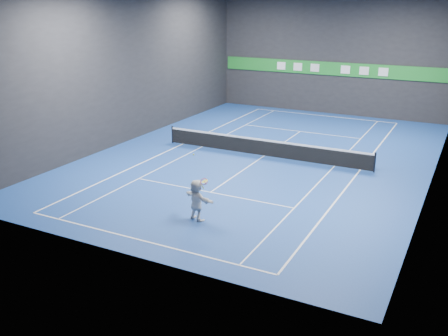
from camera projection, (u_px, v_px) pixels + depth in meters
The scene contains 19 objects.
ground at pixel (264, 156), 28.64m from camera, with size 26.00×26.00×0.00m, color navy.
wall_back at pixel (331, 55), 38.16m from camera, with size 18.00×0.10×9.00m, color black.
wall_front at pixel (112, 129), 16.24m from camera, with size 18.00×0.10×9.00m, color black.
wall_left at pixel (132, 68), 31.10m from camera, with size 0.10×26.00×9.00m, color black.
wall_right at pixel (444, 90), 23.31m from camera, with size 0.10×26.00×9.00m, color black.
baseline_near at pixel (140, 240), 18.61m from camera, with size 10.98×0.08×0.01m, color white.
baseline_far at pixel (323, 116), 38.66m from camera, with size 10.98×0.08×0.01m, color white.
sideline_doubles_left at pixel (182, 144), 31.01m from camera, with size 0.08×23.78×0.01m, color white.
sideline_doubles_right at pixel (360, 170), 26.26m from camera, with size 0.08×23.78×0.01m, color white.
sideline_singles_left at pixel (202, 147), 30.42m from camera, with size 0.06×23.78×0.01m, color white.
sideline_singles_right at pixel (334, 166), 26.86m from camera, with size 0.06×23.78×0.01m, color white.
service_line_near at pixel (210, 192), 23.24m from camera, with size 8.23×0.06×0.01m, color white.
service_line_far at pixel (300, 131), 34.03m from camera, with size 8.23×0.06×0.01m, color white.
center_service_line at pixel (264, 156), 28.64m from camera, with size 0.06×12.80×0.01m, color white.
player at pixel (197, 200), 20.07m from camera, with size 1.61×0.51×1.73m, color silver.
tennis_ball at pixel (194, 155), 19.81m from camera, with size 0.07×0.07×0.07m, color #DFF528.
tennis_net at pixel (264, 147), 28.47m from camera, with size 12.50×0.10×1.07m.
sponsor_banner at pixel (330, 69), 38.43m from camera, with size 17.64×0.11×1.00m.
tennis_racket at pixel (204, 182), 19.72m from camera, with size 0.42×0.33×0.49m.
Camera 1 is at (10.46, -25.39, 8.49)m, focal length 40.00 mm.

